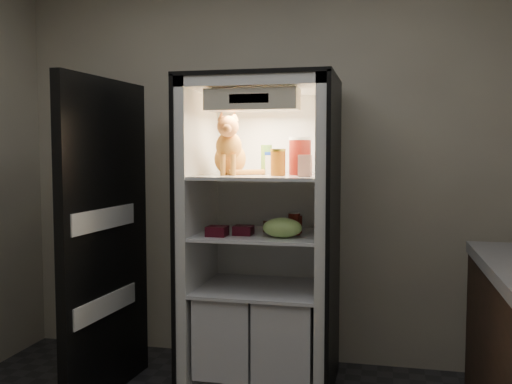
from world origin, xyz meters
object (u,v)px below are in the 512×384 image
(parmesan_shaker, at_px, (266,160))
(pepper_jar, at_px, (300,156))
(soda_can_a, at_px, (293,223))
(salsa_jar, at_px, (278,162))
(soda_can_b, at_px, (297,224))
(tabby_cat, at_px, (230,151))
(refrigerator, at_px, (263,255))
(cream_carton, at_px, (305,166))
(soda_can_c, at_px, (294,224))
(grape_bag, at_px, (282,228))
(condiment_jar, at_px, (268,225))
(berry_box_right, at_px, (243,230))
(mayo_tub, at_px, (270,163))
(berry_box_left, at_px, (217,231))

(parmesan_shaker, distance_m, pepper_jar, 0.21)
(pepper_jar, relative_size, soda_can_a, 2.04)
(salsa_jar, distance_m, soda_can_b, 0.40)
(tabby_cat, xyz_separation_m, soda_can_a, (0.38, 0.05, -0.44))
(pepper_jar, bearing_deg, refrigerator, -178.17)
(tabby_cat, height_order, parmesan_shaker, tabby_cat)
(pepper_jar, height_order, cream_carton, pepper_jar)
(soda_can_a, distance_m, soda_can_c, 0.09)
(grape_bag, bearing_deg, pepper_jar, 72.63)
(cream_carton, xyz_separation_m, condiment_jar, (-0.25, 0.19, -0.37))
(refrigerator, distance_m, soda_can_c, 0.31)
(soda_can_a, xyz_separation_m, soda_can_b, (0.03, -0.01, -0.00))
(salsa_jar, bearing_deg, soda_can_b, 43.63)
(berry_box_right, bearing_deg, salsa_jar, 13.78)
(pepper_jar, relative_size, soda_can_b, 2.05)
(pepper_jar, xyz_separation_m, soda_can_a, (-0.04, -0.00, -0.41))
(refrigerator, height_order, mayo_tub, refrigerator)
(parmesan_shaker, xyz_separation_m, soda_can_a, (0.17, -0.03, -0.39))
(soda_can_b, bearing_deg, salsa_jar, -136.37)
(parmesan_shaker, relative_size, cream_carton, 1.47)
(pepper_jar, height_order, soda_can_b, pepper_jar)
(cream_carton, relative_size, soda_can_a, 1.11)
(tabby_cat, height_order, berry_box_left, tabby_cat)
(cream_carton, relative_size, condiment_jar, 1.54)
(mayo_tub, relative_size, berry_box_left, 1.21)
(pepper_jar, bearing_deg, soda_can_b, -122.20)
(pepper_jar, relative_size, grape_bag, 1.00)
(berry_box_left, bearing_deg, berry_box_right, 29.48)
(tabby_cat, bearing_deg, cream_carton, -27.79)
(mayo_tub, bearing_deg, pepper_jar, -10.61)
(soda_can_c, bearing_deg, condiment_jar, 155.82)
(salsa_jar, relative_size, grape_bag, 0.69)
(salsa_jar, relative_size, berry_box_left, 1.37)
(salsa_jar, height_order, grape_bag, salsa_jar)
(soda_can_a, bearing_deg, berry_box_left, -150.00)
(refrigerator, relative_size, soda_can_c, 14.19)
(soda_can_a, bearing_deg, soda_can_b, -26.33)
(mayo_tub, height_order, berry_box_left, mayo_tub)
(salsa_jar, height_order, berry_box_left, salsa_jar)
(pepper_jar, xyz_separation_m, condiment_jar, (-0.19, -0.02, -0.42))
(mayo_tub, xyz_separation_m, soda_can_c, (0.17, -0.13, -0.35))
(tabby_cat, bearing_deg, refrigerator, 3.70)
(parmesan_shaker, height_order, pepper_jar, pepper_jar)
(soda_can_c, bearing_deg, berry_box_left, -161.40)
(cream_carton, xyz_separation_m, berry_box_left, (-0.51, -0.04, -0.38))
(salsa_jar, bearing_deg, condiment_jar, 129.83)
(berry_box_right, bearing_deg, berry_box_left, -150.52)
(soda_can_b, height_order, berry_box_right, soda_can_b)
(salsa_jar, height_order, condiment_jar, salsa_jar)
(cream_carton, xyz_separation_m, soda_can_b, (-0.07, 0.19, -0.36))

